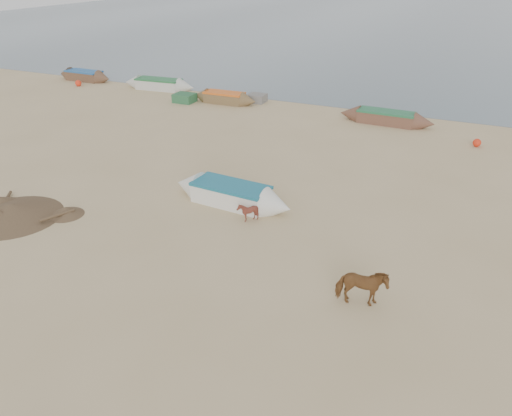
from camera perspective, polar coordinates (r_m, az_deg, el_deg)
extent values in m
plane|color=tan|center=(15.75, -6.16, -9.25)|extent=(140.00, 140.00, 0.00)
plane|color=slate|center=(93.51, 21.62, 19.40)|extent=(160.00, 160.00, 0.00)
imported|color=brown|center=(15.00, 11.95, -8.84)|extent=(1.61, 1.02, 1.26)
imported|color=maroon|center=(19.30, -0.95, -0.44)|extent=(0.79, 0.72, 0.79)
cone|color=brown|center=(21.90, -26.14, -0.27)|extent=(3.94, 3.94, 0.55)
cube|color=#2B603B|center=(36.46, -8.17, 12.35)|extent=(1.40, 1.20, 0.60)
sphere|color=red|center=(29.74, 23.93, 6.83)|extent=(0.44, 0.44, 0.44)
cube|color=slate|center=(36.13, 0.11, 12.45)|extent=(1.20, 1.10, 0.56)
sphere|color=red|center=(43.25, -19.65, 13.29)|extent=(0.48, 0.48, 0.48)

